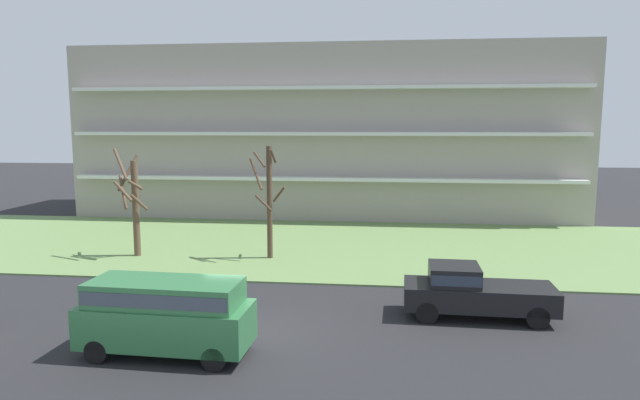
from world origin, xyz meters
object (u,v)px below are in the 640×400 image
Objects in this scene: tree_far_left at (133,202)px; pickup_black_center_left at (472,291)px; van_green_center_right at (166,311)px; tree_left at (269,199)px.

pickup_black_center_left is (16.47, -7.60, -1.99)m from tree_far_left.
tree_far_left reaches higher than pickup_black_center_left.
van_green_center_right is at bearing -61.36° from tree_far_left.
pickup_black_center_left is at bearing 26.81° from van_green_center_right.
tree_far_left reaches higher than van_green_center_right.
pickup_black_center_left is 1.03× the size of van_green_center_right.
van_green_center_right is at bearing 26.32° from pickup_black_center_left.
tree_left is 12.37m from pickup_black_center_left.
tree_far_left is 13.89m from van_green_center_right.
pickup_black_center_left is (9.22, -7.94, -2.22)m from tree_left.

